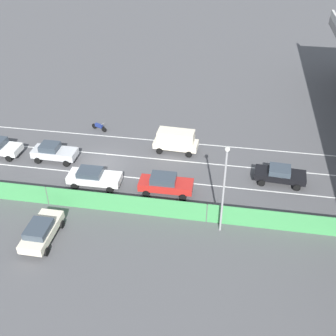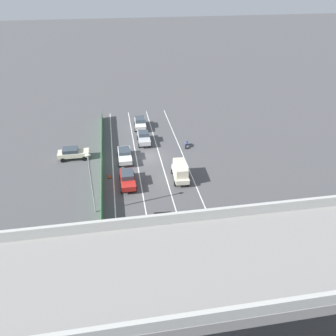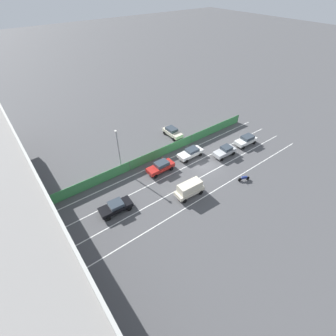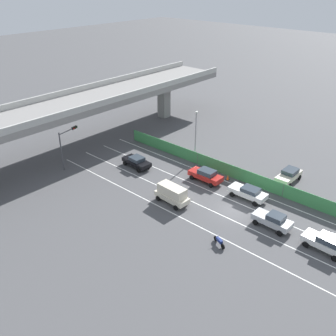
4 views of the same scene
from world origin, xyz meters
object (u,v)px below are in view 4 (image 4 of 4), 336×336
car_van_cream (172,193)px  car_hatchback_white (248,192)px  car_sedan_black (137,161)px  street_lamp (196,131)px  car_sedan_silver (273,220)px  parked_sedan_cream (289,175)px  traffic_cone (228,177)px  car_sedan_red (206,175)px  traffic_light (67,141)px  motorcycle (219,241)px  car_sedan_white (326,243)px

car_van_cream → car_hatchback_white: size_ratio=0.94×
car_sedan_black → street_lamp: (7.19, -4.79, 3.68)m
car_sedan_silver → parked_sedan_cream: car_sedan_silver is taller
car_sedan_silver → street_lamp: 18.37m
car_hatchback_white → traffic_cone: size_ratio=6.63×
car_sedan_red → traffic_light: 19.66m
motorcycle → street_lamp: (13.64, 13.98, 4.08)m
traffic_cone → car_sedan_white: bearing=-110.0°
traffic_light → traffic_cone: bearing=-58.0°
traffic_light → car_sedan_black: bearing=-48.5°
car_sedan_white → street_lamp: street_lamp is taller
car_sedan_red → car_sedan_silver: 11.92m
traffic_cone → car_sedan_black: bearing=115.1°
car_van_cream → car_sedan_white: 17.49m
car_sedan_white → car_sedan_silver: 5.79m
car_hatchback_white → car_sedan_white: bearing=-106.8°
car_sedan_black → traffic_light: (-6.31, 7.15, 3.10)m
car_van_cream → street_lamp: bearing=25.3°
car_van_cream → car_hatchback_white: bearing=-42.3°
car_sedan_white → car_sedan_black: car_sedan_white is taller
car_sedan_red → car_sedan_white: car_sedan_red is taller
car_sedan_white → traffic_light: bearing=100.4°
car_hatchback_white → motorcycle: 9.99m
traffic_light → traffic_cone: 22.57m
parked_sedan_cream → motorcycle: bearing=-177.1°
car_hatchback_white → street_lamp: bearing=70.7°
parked_sedan_cream → traffic_light: size_ratio=0.79×
car_sedan_silver → car_sedan_black: 21.26m
car_sedan_silver → traffic_cone: bearing=59.6°
street_lamp → car_sedan_silver: bearing=-113.8°
parked_sedan_cream → traffic_cone: size_ratio=6.20×
traffic_light → traffic_cone: traffic_light is taller
parked_sedan_cream → traffic_cone: bearing=129.5°
car_sedan_silver → motorcycle: size_ratio=2.32×
car_sedan_black → motorcycle: bearing=-109.0°
car_sedan_red → street_lamp: 7.35m
car_sedan_black → traffic_cone: size_ratio=6.44×
car_sedan_white → traffic_cone: bearing=70.0°
car_sedan_red → car_sedan_black: bearing=108.0°
parked_sedan_cream → car_sedan_silver: bearing=-162.5°
car_sedan_red → car_hatchback_white: size_ratio=0.99×
car_sedan_silver → car_hatchback_white: (3.28, 5.05, -0.04)m
parked_sedan_cream → car_sedan_white: bearing=-139.3°
car_sedan_red → traffic_cone: 3.08m
car_sedan_red → car_van_cream: bearing=-178.8°
car_sedan_silver → car_sedan_black: bearing=89.8°
motorcycle → street_lamp: bearing=45.7°
car_van_cream → traffic_cone: car_van_cream is taller
car_sedan_white → motorcycle: size_ratio=2.43×
car_sedan_white → motorcycle: car_sedan_white is taller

